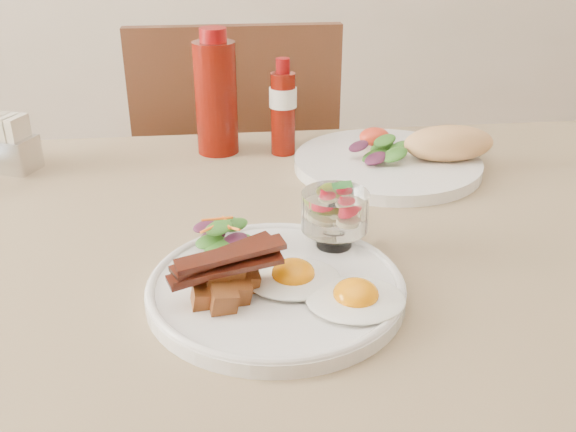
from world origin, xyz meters
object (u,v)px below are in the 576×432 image
table (255,304)px  chair_far (238,195)px  main_plate (276,289)px  ketchup_bottle (216,96)px  second_plate (402,157)px  hot_sauce_bottle (283,109)px  sugar_caddy (4,146)px  fruit_cup (335,211)px

table → chair_far: chair_far is taller
main_plate → chair_far: bearing=91.2°
chair_far → main_plate: bearing=-88.8°
ketchup_bottle → second_plate: bearing=-21.3°
chair_far → ketchup_bottle: (-0.04, -0.32, 0.32)m
hot_sauce_bottle → sugar_caddy: 0.45m
main_plate → second_plate: bearing=55.9°
second_plate → ketchup_bottle: (-0.29, 0.11, 0.08)m
table → main_plate: bearing=-82.0°
main_plate → hot_sauce_bottle: size_ratio=1.73×
main_plate → fruit_cup: 0.12m
table → fruit_cup: (0.09, -0.04, 0.15)m
main_plate → ketchup_bottle: ketchup_bottle is taller
fruit_cup → second_plate: fruit_cup is taller
sugar_caddy → table: bearing=-15.8°
ketchup_bottle → hot_sauce_bottle: bearing=-10.3°
second_plate → hot_sauce_bottle: size_ratio=2.00×
chair_far → fruit_cup: (0.09, -0.70, 0.29)m
chair_far → ketchup_bottle: 0.46m
hot_sauce_bottle → sugar_caddy: hot_sauce_bottle is taller
main_plate → hot_sauce_bottle: (0.05, 0.44, 0.07)m
chair_far → hot_sauce_bottle: bearing=-78.1°
hot_sauce_bottle → main_plate: bearing=-97.0°
table → fruit_cup: size_ratio=16.52×
second_plate → sugar_caddy: sugar_caddy is taller
fruit_cup → sugar_caddy: fruit_cup is taller
hot_sauce_bottle → sugar_caddy: bearing=-176.9°
chair_far → sugar_caddy: 0.59m
chair_far → main_plate: chair_far is taller
sugar_caddy → main_plate: bearing=-24.0°
table → chair_far: 0.68m
main_plate → ketchup_bottle: bearing=96.8°
table → ketchup_bottle: (-0.04, 0.34, 0.19)m
table → second_plate: second_plate is taller
table → sugar_caddy: sugar_caddy is taller
second_plate → hot_sauce_bottle: 0.21m
second_plate → main_plate: bearing=-124.1°
table → fruit_cup: bearing=-23.7°
fruit_cup → hot_sauce_bottle: 0.37m
fruit_cup → ketchup_bottle: bearing=109.0°
main_plate → sugar_caddy: sugar_caddy is taller
fruit_cup → hot_sauce_bottle: hot_sauce_bottle is taller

